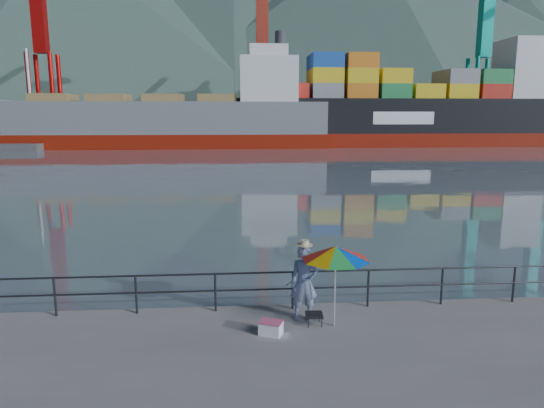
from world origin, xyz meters
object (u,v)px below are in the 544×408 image
at_px(cooler_bag, 271,328).
at_px(bulk_carrier, 181,120).
at_px(beach_umbrella, 336,253).
at_px(container_ship, 404,110).
at_px(fisherman, 304,283).

distance_m(cooler_bag, bulk_carrier, 70.08).
bearing_deg(beach_umbrella, cooler_bag, -167.90).
height_order(cooler_bag, bulk_carrier, bulk_carrier).
bearing_deg(container_ship, fisherman, -111.02).
distance_m(bulk_carrier, container_ship, 37.52).
bearing_deg(fisherman, cooler_bag, -132.33).
relative_size(fisherman, container_ship, 0.03).
distance_m(fisherman, beach_umbrella, 1.20).
bearing_deg(beach_umbrella, container_ship, 69.57).
height_order(fisherman, beach_umbrella, beach_umbrella).
xyz_separation_m(cooler_bag, bulk_carrier, (-9.32, 69.34, 4.00)).
xyz_separation_m(fisherman, cooler_bag, (-0.88, -0.80, -0.79)).
relative_size(fisherman, bulk_carrier, 0.04).
bearing_deg(cooler_bag, bulk_carrier, 120.82).
bearing_deg(bulk_carrier, container_ship, 3.46).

